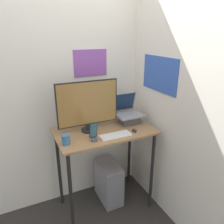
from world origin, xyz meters
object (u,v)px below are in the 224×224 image
at_px(keyboard, 115,135).
at_px(cell_phone, 94,135).
at_px(computer_tower, 109,182).
at_px(monitor, 88,106).
at_px(mouse, 134,130).
at_px(laptop, 128,115).

xyz_separation_m(keyboard, cell_phone, (-0.22, 0.00, 0.05)).
xyz_separation_m(cell_phone, computer_tower, (0.25, 0.24, -0.77)).
distance_m(monitor, mouse, 0.51).
bearing_deg(keyboard, monitor, 129.66).
bearing_deg(mouse, monitor, 151.57).
height_order(keyboard, cell_phone, cell_phone).
relative_size(laptop, computer_tower, 0.65).
height_order(laptop, monitor, monitor).
height_order(mouse, computer_tower, mouse).
distance_m(monitor, cell_phone, 0.30).
relative_size(laptop, cell_phone, 1.74).
distance_m(laptop, mouse, 0.26).
xyz_separation_m(monitor, keyboard, (0.19, -0.22, -0.25)).
distance_m(laptop, cell_phone, 0.55).
bearing_deg(cell_phone, keyboard, -0.69).
xyz_separation_m(mouse, computer_tower, (-0.18, 0.24, -0.72)).
distance_m(cell_phone, computer_tower, 0.85).
relative_size(keyboard, computer_tower, 0.63).
height_order(laptop, cell_phone, laptop).
bearing_deg(cell_phone, monitor, 81.96).
relative_size(keyboard, cell_phone, 1.68).
relative_size(keyboard, mouse, 4.81).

